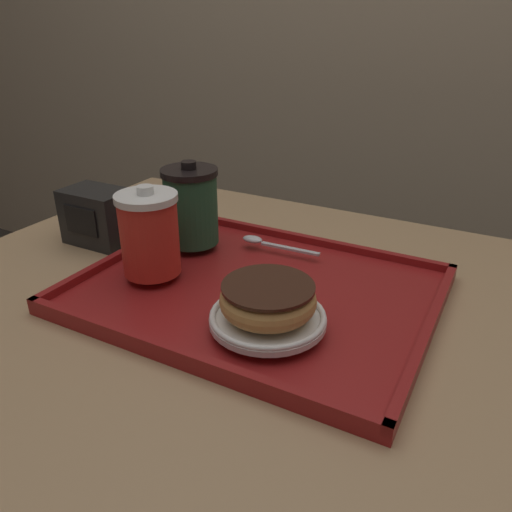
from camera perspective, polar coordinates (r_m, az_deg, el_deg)
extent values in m
cube|color=tan|center=(0.73, -2.24, -6.21)|extent=(1.00, 0.86, 0.03)
cylinder|color=#333338|center=(0.96, -1.85, -24.37)|extent=(0.08, 0.08, 0.67)
cube|color=maroon|center=(0.73, 0.00, -4.11)|extent=(0.50, 0.39, 0.01)
cube|color=maroon|center=(0.59, -8.80, -10.96)|extent=(0.50, 0.01, 0.01)
cube|color=maroon|center=(0.88, 5.82, 1.93)|extent=(0.50, 0.01, 0.01)
cube|color=maroon|center=(0.85, -14.50, 0.55)|extent=(0.01, 0.39, 0.01)
cube|color=maroon|center=(0.66, 19.06, -7.93)|extent=(0.01, 0.39, 0.01)
cylinder|color=red|center=(0.74, -12.04, 2.12)|extent=(0.08, 0.08, 0.11)
cylinder|color=white|center=(0.72, -12.48, 6.55)|extent=(0.09, 0.09, 0.01)
cylinder|color=white|center=(0.72, -12.56, 7.37)|extent=(0.02, 0.02, 0.01)
cylinder|color=#235638|center=(0.83, -7.42, 5.33)|extent=(0.09, 0.09, 0.12)
cylinder|color=black|center=(0.81, -7.67, 9.50)|extent=(0.09, 0.09, 0.01)
cylinder|color=black|center=(0.81, -7.71, 10.26)|extent=(0.02, 0.02, 0.01)
cylinder|color=white|center=(0.63, 1.35, -7.26)|extent=(0.15, 0.15, 0.01)
torus|color=white|center=(0.62, 1.35, -6.79)|extent=(0.15, 0.15, 0.01)
torus|color=tan|center=(0.61, 1.38, -5.05)|extent=(0.12, 0.12, 0.04)
cylinder|color=#381E14|center=(0.60, 1.39, -3.49)|extent=(0.11, 0.11, 0.00)
ellipsoid|color=silver|center=(0.84, -0.40, 1.93)|extent=(0.04, 0.02, 0.01)
cube|color=silver|center=(0.82, 3.90, 0.84)|extent=(0.10, 0.01, 0.00)
cube|color=black|center=(0.93, -17.57, 4.35)|extent=(0.12, 0.08, 0.10)
cube|color=black|center=(0.91, -19.36, 3.80)|extent=(0.07, 0.00, 0.05)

